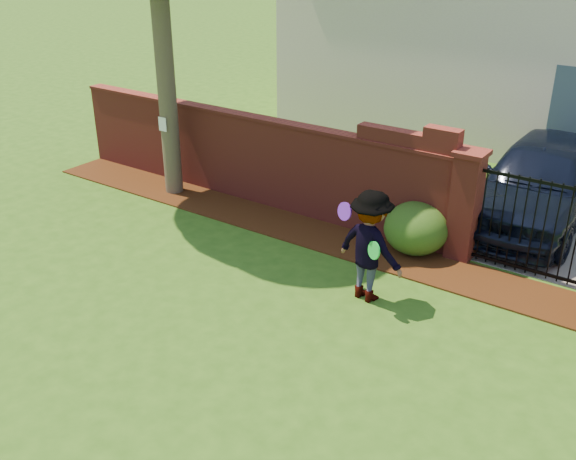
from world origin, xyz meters
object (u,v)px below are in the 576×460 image
Objects in this scene: man at (368,247)px; frisbee_purple at (345,211)px; frisbee_green at (374,250)px; car at (537,185)px.

frisbee_purple is at bearing 11.76° from man.
frisbee_green is at bearing -22.25° from frisbee_purple.
frisbee_purple reaches higher than frisbee_green.
man is 0.38m from frisbee_green.
man is 6.30× the size of frisbee_purple.
frisbee_purple is at bearing -111.80° from car.
man is at bearing -106.68° from car.
frisbee_purple is (-1.68, -4.04, 0.52)m from car.
man reaches higher than car.
man is (-1.26, -4.03, 0.05)m from car.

